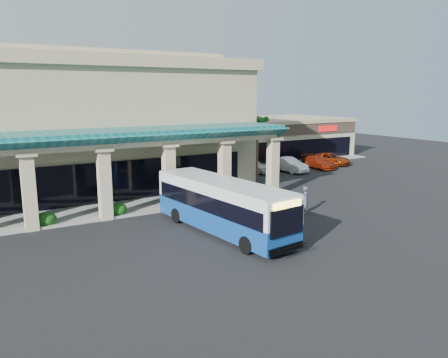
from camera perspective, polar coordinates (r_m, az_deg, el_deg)
ground at (r=28.10m, az=2.86°, el=-5.64°), size 110.00×110.00×0.00m
main_building at (r=39.09m, az=-20.59°, el=6.88°), size 30.80×14.80×11.35m
arcade at (r=30.46m, az=-17.09°, el=0.71°), size 30.00×6.20×5.70m
strip_mall at (r=57.16m, az=4.67°, el=5.43°), size 22.50×12.50×4.90m
palm_0 at (r=41.07m, az=4.34°, el=4.39°), size 2.40×2.40×6.60m
palm_1 at (r=44.13m, az=3.16°, el=4.36°), size 2.40×2.40×5.80m
broadleaf_tree at (r=47.42m, az=-2.23°, el=4.23°), size 2.60×2.60×4.81m
transit_bus at (r=25.67m, az=-0.25°, el=-3.66°), size 3.81×11.33×3.10m
pedestrian at (r=30.40m, az=10.63°, el=-2.70°), size 0.77×0.81×1.87m
car_silver at (r=45.41m, az=3.41°, el=1.85°), size 3.43×4.95×1.56m
car_white at (r=46.17m, az=8.33°, el=1.87°), size 2.21×4.80×1.52m
car_red at (r=49.01m, az=12.24°, el=2.17°), size 2.19×4.75×1.35m
car_gray at (r=51.74m, az=13.68°, el=2.56°), size 3.53×5.20×1.32m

